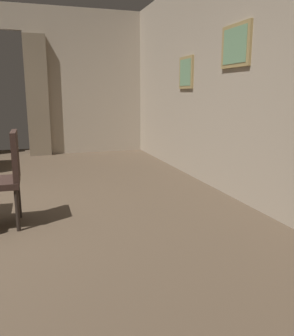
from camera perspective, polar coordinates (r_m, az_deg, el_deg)
name	(u,v)px	position (r m, az deg, el deg)	size (l,w,h in m)	color
wall_right	(249,73)	(4.29, 16.33, 14.56)	(0.16, 8.40, 3.00)	gray
chair_mid_right	(4,174)	(3.64, -22.27, -0.98)	(0.45, 0.44, 0.93)	black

